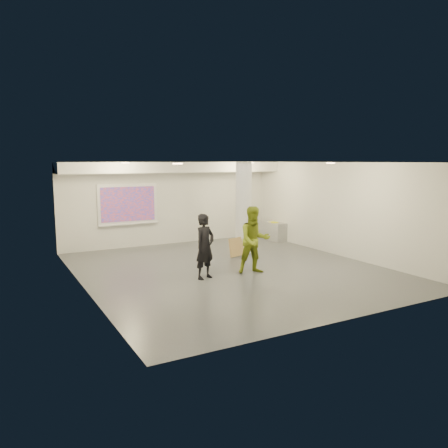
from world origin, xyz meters
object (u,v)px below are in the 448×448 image
man (254,240)px  credenza (273,231)px  projection_screen (128,205)px  column (243,208)px  woman (205,246)px

man → credenza: bearing=62.4°
projection_screen → credenza: (5.32, -1.18, -1.18)m
credenza → man: (-3.34, -3.89, 0.57)m
column → woman: bearing=-138.1°
column → projection_screen: (-3.10, 2.65, 0.03)m
column → man: bearing=-114.9°
credenza → woman: size_ratio=0.70×
column → projection_screen: bearing=139.4°
woman → column: bearing=20.6°
column → credenza: bearing=33.5°
projection_screen → credenza: 5.58m
projection_screen → man: bearing=-68.7°
woman → man: 1.43m
projection_screen → man: (1.98, -5.08, -0.61)m
woman → credenza: bearing=16.9°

